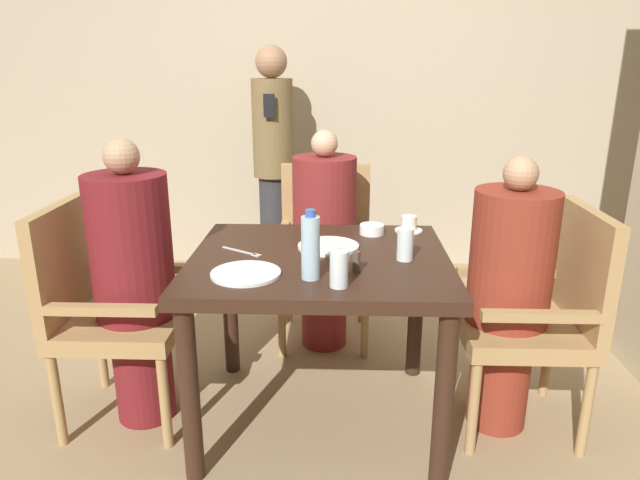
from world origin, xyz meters
TOP-DOWN VIEW (x-y plane):
  - ground_plane at (0.00, 0.00)m, footprint 16.00×16.00m
  - wall_back at (0.00, 2.01)m, footprint 8.00×0.06m
  - dining_table at (0.00, 0.00)m, footprint 1.00×0.88m
  - chair_left_side at (-0.88, 0.00)m, footprint 0.49×0.49m
  - diner_in_left_chair at (-0.74, 0.00)m, footprint 0.32×0.32m
  - chair_far_side at (0.00, 0.82)m, footprint 0.49×0.49m
  - diner_in_far_chair at (-0.00, 0.68)m, footprint 0.32×0.32m
  - chair_right_side at (0.88, 0.00)m, footprint 0.49×0.49m
  - diner_in_right_chair at (0.74, 0.00)m, footprint 0.32×0.32m
  - standing_host at (-0.36, 1.62)m, footprint 0.26×0.30m
  - plate_main_left at (-0.25, -0.22)m, footprint 0.25×0.25m
  - plate_main_right at (0.03, 0.10)m, footprint 0.25×0.25m
  - teacup_with_saucer at (0.39, 0.35)m, footprint 0.12×0.12m
  - bowl_small at (0.22, 0.30)m, footprint 0.11×0.11m
  - water_bottle at (-0.02, -0.24)m, footprint 0.06×0.06m
  - glass_tall_near at (0.33, -0.04)m, footprint 0.06×0.06m
  - glass_tall_mid at (0.08, -0.32)m, footprint 0.06×0.06m
  - salt_shaker at (0.10, -0.18)m, footprint 0.03×0.03m
  - pepper_shaker at (0.14, -0.18)m, footprint 0.03×0.03m
  - fork_beside_plate at (-0.30, 0.02)m, footprint 0.17×0.12m

SIDE VIEW (x-z plane):
  - ground_plane at x=0.00m, z-range 0.00..0.00m
  - chair_left_side at x=-0.88m, z-range 0.05..0.98m
  - chair_far_side at x=0.00m, z-range 0.05..0.98m
  - chair_right_side at x=0.88m, z-range 0.05..0.98m
  - diner_in_right_chair at x=0.74m, z-range 0.02..1.14m
  - diner_in_far_chair at x=0.00m, z-range 0.02..1.16m
  - diner_in_left_chair at x=-0.74m, z-range 0.02..1.20m
  - dining_table at x=0.00m, z-range 0.26..0.99m
  - fork_beside_plate at x=-0.30m, z-range 0.73..0.74m
  - plate_main_left at x=-0.25m, z-range 0.73..0.74m
  - plate_main_right at x=0.03m, z-range 0.73..0.74m
  - bowl_small at x=0.22m, z-range 0.73..0.77m
  - teacup_with_saucer at x=0.39m, z-range 0.73..0.80m
  - pepper_shaker at x=0.14m, z-range 0.73..0.81m
  - salt_shaker at x=0.10m, z-range 0.73..0.81m
  - glass_tall_near at x=0.33m, z-range 0.73..0.86m
  - glass_tall_mid at x=0.08m, z-range 0.73..0.86m
  - standing_host at x=-0.36m, z-range 0.06..1.61m
  - water_bottle at x=-0.02m, z-range 0.72..0.97m
  - wall_back at x=0.00m, z-range 0.00..2.80m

